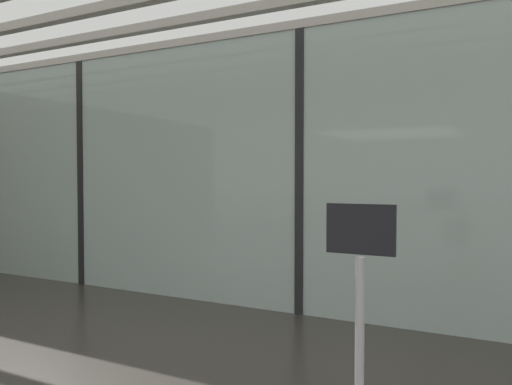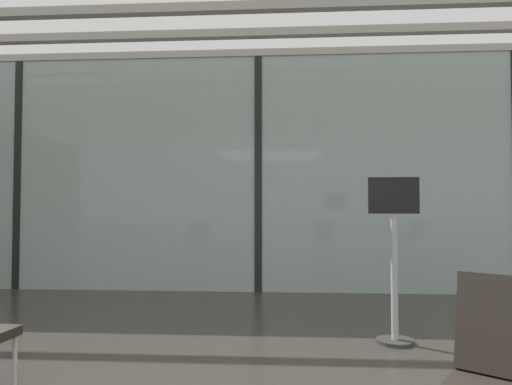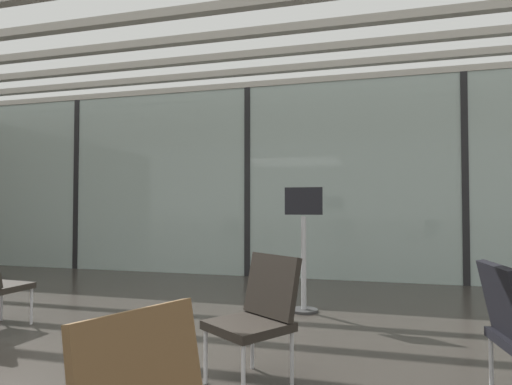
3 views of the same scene
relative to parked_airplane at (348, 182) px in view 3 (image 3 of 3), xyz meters
name	(u,v)px [view 3 (image 3 of 3)]	position (x,y,z in m)	size (l,w,h in m)	color
glass_curtain_wall	(248,181)	(-1.51, -4.81, -0.23)	(14.00, 0.08, 3.31)	#A3B7B2
window_mullion_0	(78,184)	(-5.01, -4.81, -0.23)	(0.10, 0.12, 3.31)	black
window_mullion_1	(248,181)	(-1.51, -4.81, -0.23)	(0.10, 0.12, 3.31)	black
window_mullion_2	(465,178)	(1.99, -4.81, -0.23)	(0.10, 0.12, 3.31)	black
parked_airplane	(348,182)	(0.00, 0.00, 0.00)	(14.24, 3.78, 3.78)	silver
lounge_chair_5	(258,310)	(-0.21, -9.11, -1.40)	(0.69, 0.71, 0.87)	#28231E
info_sign	(304,253)	(-0.19, -7.08, -1.21)	(0.44, 0.32, 1.44)	#333333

